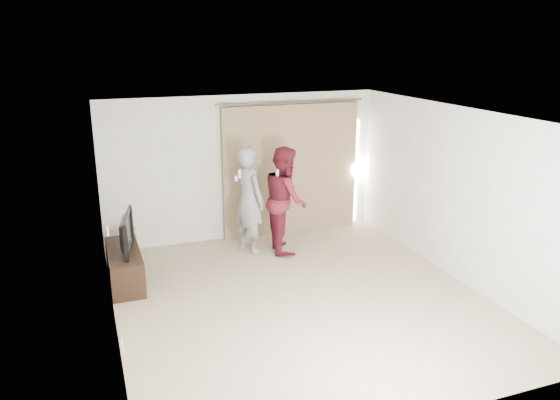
% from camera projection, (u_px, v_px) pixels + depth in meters
% --- Properties ---
extents(floor, '(5.50, 5.50, 0.00)m').
position_uv_depth(floor, '(300.00, 299.00, 7.71)').
color(floor, tan).
rests_on(floor, ground).
extents(wall_back, '(5.00, 0.04, 2.60)m').
position_uv_depth(wall_back, '(243.00, 168.00, 9.81)').
color(wall_back, silver).
rests_on(wall_back, ground).
extents(wall_left, '(0.04, 5.50, 2.60)m').
position_uv_depth(wall_left, '(108.00, 234.00, 6.51)').
color(wall_left, silver).
rests_on(wall_left, ground).
extents(ceiling, '(5.00, 5.50, 0.01)m').
position_uv_depth(ceiling, '(303.00, 115.00, 6.96)').
color(ceiling, white).
rests_on(ceiling, wall_back).
extents(curtain, '(2.80, 0.11, 2.46)m').
position_uv_depth(curtain, '(292.00, 170.00, 10.07)').
color(curtain, '#927F59').
rests_on(curtain, ground).
extents(tv_console, '(0.47, 1.35, 0.52)m').
position_uv_depth(tv_console, '(125.00, 266.00, 8.17)').
color(tv_console, black).
rests_on(tv_console, ground).
extents(tv, '(0.30, 0.97, 0.56)m').
position_uv_depth(tv, '(122.00, 233.00, 8.01)').
color(tv, black).
rests_on(tv, tv_console).
extents(scratching_post, '(0.41, 0.41, 0.54)m').
position_uv_depth(scratching_post, '(130.00, 246.00, 9.05)').
color(scratching_post, tan).
rests_on(scratching_post, ground).
extents(person_man, '(0.66, 0.79, 1.84)m').
position_uv_depth(person_man, '(249.00, 200.00, 9.20)').
color(person_man, gray).
rests_on(person_man, ground).
extents(person_woman, '(0.83, 0.99, 1.82)m').
position_uv_depth(person_woman, '(285.00, 199.00, 9.26)').
color(person_woman, '#5A1622').
rests_on(person_woman, ground).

